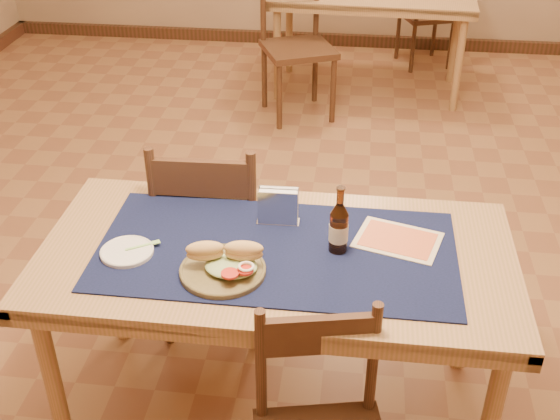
# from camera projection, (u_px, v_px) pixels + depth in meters

# --- Properties ---
(main_table) EXTENTS (1.60, 0.80, 0.75)m
(main_table) POSITION_uv_depth(u_px,v_px,m) (276.00, 271.00, 2.40)
(main_table) COLOR #9D704A
(main_table) RESTS_ON ground
(placemat) EXTENTS (1.20, 0.60, 0.01)m
(placemat) POSITION_uv_depth(u_px,v_px,m) (276.00, 250.00, 2.35)
(placemat) COLOR #11153E
(placemat) RESTS_ON main_table
(baseboard) EXTENTS (6.00, 7.00, 0.10)m
(baseboard) POSITION_uv_depth(u_px,v_px,m) (298.00, 273.00, 3.40)
(baseboard) COLOR #442418
(baseboard) RESTS_ON ground
(back_table) EXTENTS (1.49, 0.79, 0.75)m
(back_table) POSITION_uv_depth(u_px,v_px,m) (372.00, 3.00, 5.11)
(back_table) COLOR #9D704A
(back_table) RESTS_ON ground
(chair_main_far) EXTENTS (0.45, 0.45, 0.95)m
(chair_main_far) POSITION_uv_depth(u_px,v_px,m) (213.00, 231.00, 2.91)
(chair_main_far) COLOR #442418
(chair_main_far) RESTS_ON ground
(chair_back_near) EXTENTS (0.59, 0.59, 0.98)m
(chair_back_near) POSITION_uv_depth(u_px,v_px,m) (296.00, 44.00, 4.84)
(chair_back_near) COLOR #442418
(chair_back_near) RESTS_ON ground
(chair_back_far) EXTENTS (0.49, 0.49, 0.83)m
(chair_back_far) POSITION_uv_depth(u_px,v_px,m) (429.00, 14.00, 5.68)
(chair_back_far) COLOR #442418
(chair_back_far) RESTS_ON ground
(sandwich_plate) EXTENTS (0.28, 0.28, 0.11)m
(sandwich_plate) POSITION_uv_depth(u_px,v_px,m) (225.00, 265.00, 2.23)
(sandwich_plate) COLOR brown
(sandwich_plate) RESTS_ON placemat
(side_plate) EXTENTS (0.18, 0.18, 0.01)m
(side_plate) POSITION_uv_depth(u_px,v_px,m) (127.00, 251.00, 2.33)
(side_plate) COLOR silver
(side_plate) RESTS_ON placemat
(fork) EXTENTS (0.11, 0.08, 0.00)m
(fork) POSITION_uv_depth(u_px,v_px,m) (146.00, 245.00, 2.35)
(fork) COLOR #98D776
(fork) RESTS_ON side_plate
(beer_bottle) EXTENTS (0.06, 0.06, 0.24)m
(beer_bottle) POSITION_uv_depth(u_px,v_px,m) (339.00, 227.00, 2.30)
(beer_bottle) COLOR #48240C
(beer_bottle) RESTS_ON placemat
(napkin_holder) EXTENTS (0.15, 0.06, 0.13)m
(napkin_holder) POSITION_uv_depth(u_px,v_px,m) (278.00, 207.00, 2.46)
(napkin_holder) COLOR silver
(napkin_holder) RESTS_ON placemat
(menu_card) EXTENTS (0.32, 0.27, 0.01)m
(menu_card) POSITION_uv_depth(u_px,v_px,m) (398.00, 240.00, 2.39)
(menu_card) COLOR beige
(menu_card) RESTS_ON placemat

